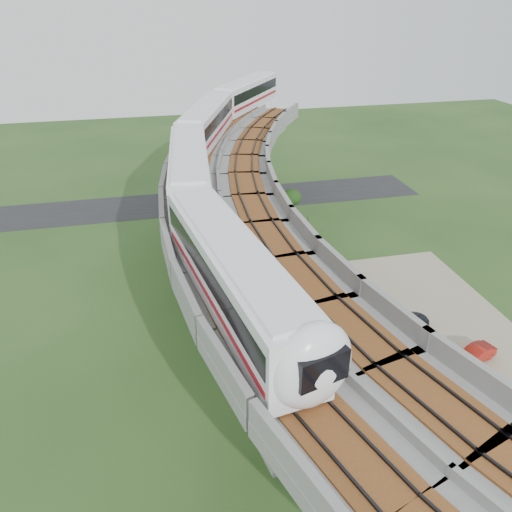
{
  "coord_description": "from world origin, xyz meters",
  "views": [
    {
      "loc": [
        -4.96,
        -29.68,
        24.38
      ],
      "look_at": [
        1.96,
        0.66,
        7.5
      ],
      "focal_mm": 35.0,
      "sensor_mm": 36.0,
      "label": 1
    }
  ],
  "objects_px": {
    "car_white": "(408,414)",
    "car_dark": "(408,322)",
    "metro_train": "(222,145)",
    "car_red": "(475,354)"
  },
  "relations": [
    {
      "from": "metro_train",
      "to": "car_dark",
      "type": "height_order",
      "value": "metro_train"
    },
    {
      "from": "car_white",
      "to": "car_red",
      "type": "relative_size",
      "value": 1.13
    },
    {
      "from": "car_white",
      "to": "car_red",
      "type": "xyz_separation_m",
      "value": [
        7.6,
        4.26,
        -0.1
      ]
    },
    {
      "from": "car_white",
      "to": "car_dark",
      "type": "distance_m",
      "value": 10.26
    },
    {
      "from": "metro_train",
      "to": "car_red",
      "type": "distance_m",
      "value": 26.2
    },
    {
      "from": "metro_train",
      "to": "car_white",
      "type": "height_order",
      "value": "metro_train"
    },
    {
      "from": "car_white",
      "to": "car_red",
      "type": "bearing_deg",
      "value": 13.0
    },
    {
      "from": "metro_train",
      "to": "car_dark",
      "type": "distance_m",
      "value": 21.51
    },
    {
      "from": "car_dark",
      "to": "car_red",
      "type": "bearing_deg",
      "value": -170.36
    },
    {
      "from": "car_white",
      "to": "car_red",
      "type": "distance_m",
      "value": 8.71
    }
  ]
}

